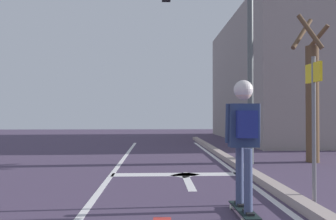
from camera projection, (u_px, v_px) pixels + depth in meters
name	position (u px, v px, depth m)	size (l,w,h in m)	color
lane_line_center	(96.00, 196.00, 5.34)	(0.12, 20.00, 0.01)	silver
lane_line_curbside	(265.00, 195.00, 5.44)	(0.12, 20.00, 0.01)	silver
stop_bar	(178.00, 174.00, 7.27)	(3.01, 0.40, 0.01)	silver
lane_arrow_stem	(189.00, 183.00, 6.36)	(0.16, 1.40, 0.01)	silver
lane_arrow_head	(185.00, 175.00, 7.21)	(0.56, 0.44, 0.01)	silver
curb_strip	(280.00, 190.00, 5.45)	(0.24, 24.00, 0.14)	#A7958E
skateboard	(244.00, 210.00, 4.33)	(0.24, 0.85, 0.09)	black
skater	(244.00, 126.00, 4.33)	(0.48, 0.64, 1.75)	#404B71
traffic_signal_mast	(214.00, 28.00, 8.86)	(4.76, 0.34, 5.54)	#555D5C
street_sign_post	(314.00, 107.00, 4.94)	(0.06, 0.44, 2.26)	slate
roadside_tree	(312.00, 96.00, 9.18)	(1.15, 1.11, 4.28)	brown
building_block	(315.00, 80.00, 17.55)	(9.44, 10.77, 6.55)	gray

